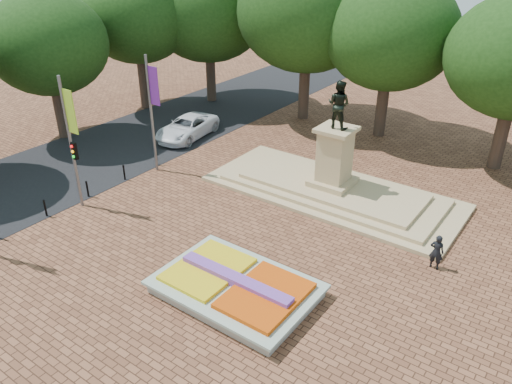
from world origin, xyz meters
TOP-DOWN VIEW (x-y plane):
  - ground at (0.00, 0.00)m, footprint 90.00×90.00m
  - asphalt_street at (-15.00, 5.00)m, footprint 9.00×90.00m
  - flower_bed at (1.03, -2.00)m, footprint 6.30×4.30m
  - monument at (0.00, 8.00)m, footprint 14.00×6.00m
  - tree_row_back at (2.33, 18.00)m, footprint 44.80×8.80m
  - tree_row_street at (-19.50, 4.67)m, footprint 8.40×25.40m
  - banner_poles at (-10.08, -1.31)m, footprint 0.88×11.17m
  - bollard_row at (-10.70, -1.50)m, footprint 0.12×13.12m
  - van at (-12.37, 9.60)m, footprint 3.19×5.62m
  - pedestrian at (6.89, 4.50)m, footprint 0.62×0.42m

SIDE VIEW (x-z plane):
  - ground at x=0.00m, z-range 0.00..0.00m
  - asphalt_street at x=-15.00m, z-range 0.00..0.02m
  - flower_bed at x=1.03m, z-range -0.08..0.83m
  - bollard_row at x=-10.70m, z-range 0.04..1.02m
  - van at x=-12.37m, z-range 0.00..1.48m
  - pedestrian at x=6.89m, z-range 0.00..1.64m
  - monument at x=0.00m, z-range -2.32..4.09m
  - banner_poles at x=-10.08m, z-range 0.38..7.38m
  - tree_row_street at x=-19.50m, z-range 1.40..11.38m
  - tree_row_back at x=2.33m, z-range 1.46..11.89m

